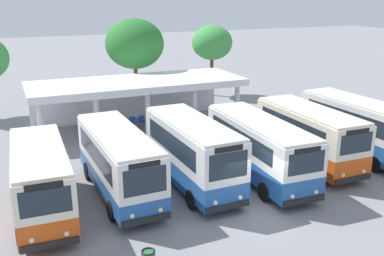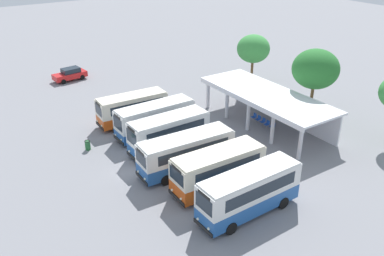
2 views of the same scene
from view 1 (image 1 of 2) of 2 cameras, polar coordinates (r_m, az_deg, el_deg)
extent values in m
plane|color=gray|center=(19.66, 7.91, -10.95)|extent=(180.00, 180.00, 0.00)
cylinder|color=black|center=(18.38, -15.01, -11.93)|extent=(0.25, 0.91, 0.90)
cylinder|color=black|center=(18.34, -21.61, -12.68)|extent=(0.25, 0.91, 0.90)
cylinder|color=black|center=(22.30, -16.44, -6.73)|extent=(0.25, 0.91, 0.90)
cylinder|color=black|center=(22.26, -21.80, -7.33)|extent=(0.25, 0.91, 0.90)
cube|color=#D14C14|center=(20.09, -18.87, -8.31)|extent=(2.41, 7.09, 1.01)
cube|color=beige|center=(19.60, -19.22, -4.94)|extent=(2.41, 7.09, 1.53)
cube|color=beige|center=(19.32, -19.46, -2.66)|extent=(2.33, 6.87, 0.12)
cube|color=black|center=(17.11, -17.98, -14.27)|extent=(2.07, 0.17, 0.28)
cube|color=#1E2833|center=(16.36, -18.53, -9.12)|extent=(1.79, 0.11, 1.00)
cube|color=black|center=(16.12, -18.73, -7.21)|extent=(1.31, 0.09, 0.24)
cube|color=#1E2833|center=(19.72, -16.13, -4.35)|extent=(0.22, 5.61, 0.84)
cube|color=#1E2833|center=(19.68, -22.39, -5.04)|extent=(0.22, 5.61, 0.84)
sphere|color=#EAEACC|center=(16.99, -16.02, -13.11)|extent=(0.20, 0.20, 0.20)
sphere|color=#EAEACC|center=(16.96, -20.15, -13.58)|extent=(0.20, 0.20, 0.20)
cylinder|color=black|center=(19.56, -4.49, -9.51)|extent=(0.24, 0.91, 0.90)
cylinder|color=black|center=(19.03, -10.40, -10.56)|extent=(0.24, 0.91, 0.90)
cylinder|color=black|center=(23.71, -8.58, -4.74)|extent=(0.24, 0.91, 0.90)
cylinder|color=black|center=(23.28, -13.46, -5.46)|extent=(0.24, 0.91, 0.90)
cube|color=#23569E|center=(21.19, -9.44, -6.38)|extent=(2.35, 7.75, 0.91)
cube|color=silver|center=(20.70, -9.61, -3.05)|extent=(2.35, 7.75, 1.72)
cube|color=silver|center=(20.41, -9.74, -0.62)|extent=(2.28, 7.52, 0.12)
cube|color=black|center=(17.98, -5.92, -11.83)|extent=(2.05, 0.15, 0.28)
cube|color=#1E2833|center=(17.27, -6.14, -6.89)|extent=(1.77, 0.09, 1.12)
cube|color=black|center=(17.00, -6.21, -4.77)|extent=(1.30, 0.08, 0.24)
cube|color=#1E2833|center=(21.06, -6.89, -2.43)|extent=(0.19, 6.16, 0.95)
cube|color=#1E2833|center=(20.55, -12.57, -3.23)|extent=(0.19, 6.16, 0.95)
sphere|color=#EAEACC|center=(18.01, -4.15, -10.60)|extent=(0.20, 0.20, 0.20)
sphere|color=#EAEACC|center=(17.68, -7.81, -11.29)|extent=(0.20, 0.20, 0.20)
cylinder|color=black|center=(20.54, 5.35, -8.17)|extent=(0.24, 0.90, 0.90)
cylinder|color=black|center=(19.66, -0.05, -9.30)|extent=(0.24, 0.90, 0.90)
cylinder|color=black|center=(24.19, 0.08, -4.09)|extent=(0.24, 0.90, 0.90)
cylinder|color=black|center=(23.45, -4.61, -4.85)|extent=(0.24, 0.90, 0.90)
cube|color=#23569E|center=(21.73, 0.02, -5.30)|extent=(2.33, 7.25, 1.06)
cube|color=silver|center=(21.22, 0.02, -1.75)|extent=(2.33, 7.25, 1.78)
cube|color=silver|center=(20.94, 0.02, 0.72)|extent=(2.26, 7.04, 0.12)
cube|color=black|center=(18.95, 4.68, -10.19)|extent=(2.10, 0.14, 0.28)
cube|color=#1E2833|center=(18.21, 4.75, -4.91)|extent=(1.81, 0.08, 1.16)
cube|color=black|center=(17.95, 4.81, -2.77)|extent=(1.32, 0.07, 0.24)
cube|color=#1E2833|center=(21.75, 2.53, -1.16)|extent=(0.14, 5.77, 0.98)
cube|color=#1E2833|center=(20.89, -2.82, -1.94)|extent=(0.14, 5.77, 0.98)
sphere|color=#EAEACC|center=(19.09, 6.30, -8.98)|extent=(0.20, 0.20, 0.20)
sphere|color=#EAEACC|center=(18.55, 3.03, -9.70)|extent=(0.20, 0.20, 0.20)
cylinder|color=black|center=(21.73, 14.30, -7.19)|extent=(0.25, 0.91, 0.90)
cylinder|color=black|center=(20.64, 9.44, -8.21)|extent=(0.25, 0.91, 0.90)
cylinder|color=black|center=(25.58, 7.93, -3.07)|extent=(0.25, 0.91, 0.90)
cylinder|color=black|center=(24.66, 3.60, -3.71)|extent=(0.25, 0.91, 0.90)
cube|color=#23569E|center=(22.91, 8.65, -4.26)|extent=(2.53, 8.06, 1.09)
cube|color=silver|center=(22.47, 8.80, -1.16)|extent=(2.53, 8.06, 1.52)
cube|color=silver|center=(22.23, 8.89, 0.85)|extent=(2.45, 7.81, 0.12)
cube|color=black|center=(20.00, 14.37, -9.17)|extent=(2.11, 0.18, 0.28)
cube|color=#1E2833|center=(19.34, 14.68, -4.43)|extent=(1.82, 0.12, 0.99)
cube|color=black|center=(19.14, 14.81, -2.78)|extent=(1.33, 0.10, 0.24)
cube|color=#1E2833|center=(23.09, 11.05, -0.65)|extent=(0.29, 6.38, 0.84)
cube|color=#1E2833|center=(22.03, 6.19, -1.30)|extent=(0.29, 6.38, 0.84)
sphere|color=#EAEACC|center=(20.22, 15.85, -8.02)|extent=(0.20, 0.20, 0.20)
sphere|color=#EAEACC|center=(19.55, 12.94, -8.69)|extent=(0.20, 0.20, 0.20)
cylinder|color=black|center=(24.57, 19.92, -4.83)|extent=(0.23, 0.90, 0.90)
cylinder|color=black|center=(23.19, 15.83, -5.74)|extent=(0.23, 0.90, 0.90)
cylinder|color=black|center=(27.77, 13.79, -1.77)|extent=(0.23, 0.90, 0.90)
cylinder|color=black|center=(26.56, 9.91, -2.39)|extent=(0.23, 0.90, 0.90)
cube|color=#D14C14|center=(25.29, 14.80, -2.49)|extent=(2.44, 7.25, 1.16)
cube|color=beige|center=(24.89, 15.03, 0.44)|extent=(2.44, 7.25, 1.54)
cube|color=beige|center=(24.67, 15.18, 2.28)|extent=(2.36, 7.03, 0.12)
cube|color=black|center=(22.89, 20.20, -6.28)|extent=(2.20, 0.14, 0.28)
cube|color=#1E2833|center=(22.29, 20.60, -1.89)|extent=(1.90, 0.08, 1.00)
cube|color=black|center=(22.11, 20.76, -0.43)|extent=(1.39, 0.07, 0.24)
cube|color=#1E2833|center=(25.65, 16.95, 0.88)|extent=(0.13, 5.77, 0.84)
cube|color=#1E2833|center=(24.28, 12.74, 0.32)|extent=(0.13, 5.77, 0.84)
sphere|color=#EAEACC|center=(23.20, 21.43, -5.28)|extent=(0.20, 0.20, 0.20)
sphere|color=#EAEACC|center=(22.37, 19.05, -5.84)|extent=(0.20, 0.20, 0.20)
cylinder|color=black|center=(25.49, 22.65, -4.35)|extent=(0.24, 0.91, 0.90)
cylinder|color=black|center=(30.01, 18.67, -0.78)|extent=(0.24, 0.91, 0.90)
cylinder|color=black|center=(28.69, 15.70, -1.32)|extent=(0.24, 0.91, 0.90)
cube|color=#23569E|center=(27.57, 20.60, -1.45)|extent=(2.33, 7.78, 1.12)
cube|color=silver|center=(27.18, 20.90, 1.36)|extent=(2.33, 7.78, 1.69)
cube|color=silver|center=(26.97, 21.10, 3.20)|extent=(2.26, 7.54, 0.12)
cube|color=#1E2833|center=(27.99, 22.29, 1.74)|extent=(0.20, 6.18, 0.93)
cube|color=#1E2833|center=(26.51, 19.16, 1.27)|extent=(0.20, 6.18, 0.93)
cylinder|color=silver|center=(28.13, -19.07, 0.47)|extent=(0.36, 0.36, 3.20)
cylinder|color=silver|center=(28.55, -12.29, 1.26)|extent=(0.36, 0.36, 3.20)
cylinder|color=silver|center=(29.35, -5.79, 2.01)|extent=(0.36, 0.36, 3.20)
cylinder|color=silver|center=(30.52, 0.29, 2.68)|extent=(0.36, 0.36, 3.20)
cylinder|color=silver|center=(32.00, 5.87, 3.27)|extent=(0.36, 0.36, 3.20)
cube|color=white|center=(33.64, -8.23, 3.87)|extent=(14.39, 0.20, 3.20)
cube|color=white|center=(31.03, -7.15, 6.01)|extent=(14.89, 5.51, 0.20)
cube|color=white|center=(28.54, -5.57, 4.60)|extent=(14.89, 0.10, 0.28)
cylinder|color=slate|center=(30.97, -8.49, 0.05)|extent=(0.03, 0.03, 0.44)
cylinder|color=slate|center=(30.90, -9.12, -0.02)|extent=(0.03, 0.03, 0.44)
cylinder|color=slate|center=(31.30, -8.64, 0.23)|extent=(0.03, 0.03, 0.44)
cylinder|color=slate|center=(31.23, -9.26, 0.16)|extent=(0.03, 0.03, 0.44)
cube|color=#1E4CB2|center=(31.03, -8.90, 0.53)|extent=(0.45, 0.45, 0.04)
cube|color=#1E4CB2|center=(31.16, -9.00, 0.98)|extent=(0.44, 0.06, 0.40)
cylinder|color=slate|center=(31.12, -7.28, 0.19)|extent=(0.03, 0.03, 0.44)
cylinder|color=slate|center=(31.04, -7.90, 0.12)|extent=(0.03, 0.03, 0.44)
cylinder|color=slate|center=(31.45, -7.44, 0.36)|extent=(0.03, 0.03, 0.44)
cylinder|color=slate|center=(31.37, -8.06, 0.29)|extent=(0.03, 0.03, 0.44)
cube|color=#1E4CB2|center=(31.18, -7.69, 0.66)|extent=(0.45, 0.45, 0.04)
cube|color=#1E4CB2|center=(31.31, -7.79, 1.11)|extent=(0.44, 0.06, 0.40)
cylinder|color=slate|center=(31.32, -6.10, 0.34)|extent=(0.03, 0.03, 0.44)
cylinder|color=slate|center=(31.23, -6.72, 0.27)|extent=(0.03, 0.03, 0.44)
cylinder|color=slate|center=(31.65, -6.27, 0.51)|extent=(0.03, 0.03, 0.44)
cylinder|color=slate|center=(31.56, -6.88, 0.44)|extent=(0.03, 0.03, 0.44)
cube|color=#1E4CB2|center=(31.37, -6.51, 0.81)|extent=(0.45, 0.45, 0.04)
cube|color=#1E4CB2|center=(31.50, -6.62, 1.26)|extent=(0.44, 0.06, 0.40)
cylinder|color=slate|center=(31.46, -4.88, 0.45)|extent=(0.03, 0.03, 0.44)
cylinder|color=slate|center=(31.36, -5.50, 0.38)|extent=(0.03, 0.03, 0.44)
cylinder|color=slate|center=(31.78, -5.07, 0.62)|extent=(0.03, 0.03, 0.44)
cylinder|color=slate|center=(31.69, -5.68, 0.55)|extent=(0.03, 0.03, 0.44)
cube|color=#1E4CB2|center=(31.50, -5.29, 0.92)|extent=(0.45, 0.45, 0.04)
cube|color=#1E4CB2|center=(31.63, -5.41, 1.36)|extent=(0.44, 0.06, 0.40)
cylinder|color=slate|center=(31.76, -3.79, 0.64)|extent=(0.03, 0.03, 0.44)
cylinder|color=slate|center=(31.66, -4.39, 0.57)|extent=(0.03, 0.03, 0.44)
cylinder|color=slate|center=(32.08, -3.98, 0.80)|extent=(0.03, 0.03, 0.44)
cylinder|color=slate|center=(31.98, -4.58, 0.74)|extent=(0.03, 0.03, 0.44)
cube|color=#1E4CB2|center=(31.80, -4.19, 1.10)|extent=(0.45, 0.45, 0.04)
cube|color=#1E4CB2|center=(31.93, -4.31, 1.54)|extent=(0.44, 0.06, 0.40)
cylinder|color=brown|center=(36.46, -7.27, 5.25)|extent=(0.32, 0.32, 3.61)
ellipsoid|color=#28722D|center=(35.91, -7.48, 10.82)|extent=(4.69, 4.69, 3.98)
cylinder|color=brown|center=(41.18, 2.57, 6.68)|extent=(0.32, 0.32, 3.54)
ellipsoid|color=green|center=(40.73, 2.63, 11.06)|extent=(3.71, 3.71, 3.15)
torus|color=black|center=(15.40, -5.73, -15.70)|extent=(0.49, 0.49, 0.06)
camera|label=2|loc=(36.76, 66.82, 20.99)|focal=37.86mm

